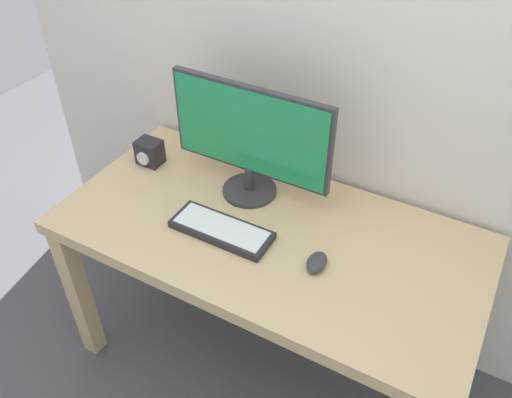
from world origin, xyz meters
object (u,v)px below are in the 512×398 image
monitor (250,138)px  keyboard_primary (222,230)px  audio_controller (149,152)px  desk (268,250)px  mouse (317,262)px

monitor → keyboard_primary: size_ratio=1.72×
keyboard_primary → audio_controller: audio_controller is taller
monitor → keyboard_primary: 0.34m
desk → keyboard_primary: 0.20m
keyboard_primary → monitor: bearing=96.2°
desk → audio_controller: (-0.61, 0.12, 0.15)m
desk → keyboard_primary: size_ratio=4.16×
monitor → desk: bearing=-44.9°
mouse → monitor: bearing=144.6°
desk → keyboard_primary: bearing=-145.4°
desk → audio_controller: 0.64m
keyboard_primary → desk: bearing=34.6°
mouse → audio_controller: (-0.83, 0.20, 0.03)m
keyboard_primary → mouse: size_ratio=3.63×
desk → monitor: bearing=135.1°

